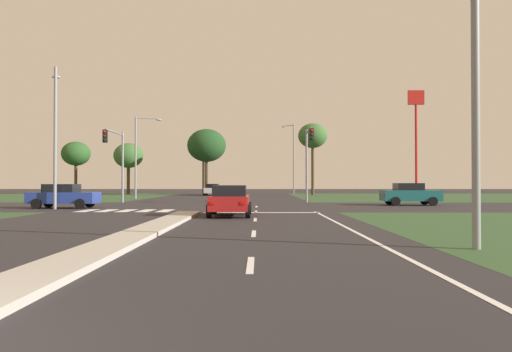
# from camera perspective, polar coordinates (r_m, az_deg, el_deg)

# --- Properties ---
(ground_plane) EXTENTS (200.00, 200.00, 0.00)m
(ground_plane) POSITION_cam_1_polar(r_m,az_deg,el_deg) (34.17, -5.83, -3.54)
(ground_plane) COLOR #282628
(grass_verge_far_left) EXTENTS (35.00, 35.00, 0.01)m
(grass_verge_far_left) POSITION_cam_1_polar(r_m,az_deg,el_deg) (65.33, -26.19, -2.16)
(grass_verge_far_left) COLOR #2D4C28
(grass_verge_far_left) RESTS_ON ground
(grass_verge_far_right) EXTENTS (35.00, 35.00, 0.01)m
(grass_verge_far_right) POSITION_cam_1_polar(r_m,az_deg,el_deg) (62.40, 20.84, -2.25)
(grass_verge_far_right) COLOR #2D4C28
(grass_verge_far_right) RESTS_ON ground
(median_island_near) EXTENTS (1.20, 22.00, 0.14)m
(median_island_near) POSITION_cam_1_polar(r_m,az_deg,el_deg) (15.46, -13.47, -6.56)
(median_island_near) COLOR #ADA89E
(median_island_near) RESTS_ON ground
(median_island_far) EXTENTS (1.20, 36.00, 0.14)m
(median_island_far) POSITION_cam_1_polar(r_m,az_deg,el_deg) (59.07, -3.22, -2.33)
(median_island_far) COLOR #ADA89E
(median_island_far) RESTS_ON ground
(lane_dash_near) EXTENTS (0.14, 2.00, 0.01)m
(lane_dash_near) POSITION_cam_1_polar(r_m,az_deg,el_deg) (9.88, -0.65, -10.23)
(lane_dash_near) COLOR silver
(lane_dash_near) RESTS_ON ground
(lane_dash_second) EXTENTS (0.14, 2.00, 0.01)m
(lane_dash_second) POSITION_cam_1_polar(r_m,az_deg,el_deg) (15.83, -0.27, -6.68)
(lane_dash_second) COLOR silver
(lane_dash_second) RESTS_ON ground
(lane_dash_third) EXTENTS (0.14, 2.00, 0.01)m
(lane_dash_third) POSITION_cam_1_polar(r_m,az_deg,el_deg) (21.81, -0.10, -5.07)
(lane_dash_third) COLOR silver
(lane_dash_third) RESTS_ON ground
(lane_dash_fourth) EXTENTS (0.14, 2.00, 0.01)m
(lane_dash_fourth) POSITION_cam_1_polar(r_m,az_deg,el_deg) (27.79, -0.00, -4.16)
(lane_dash_fourth) COLOR silver
(lane_dash_fourth) RESTS_ON ground
(lane_dash_fifth) EXTENTS (0.14, 2.00, 0.01)m
(lane_dash_fifth) POSITION_cam_1_polar(r_m,az_deg,el_deg) (33.79, 0.06, -3.56)
(lane_dash_fifth) COLOR silver
(lane_dash_fifth) RESTS_ON ground
(edge_line_right) EXTENTS (0.14, 24.00, 0.01)m
(edge_line_right) POSITION_cam_1_polar(r_m,az_deg,el_deg) (16.33, 11.65, -6.48)
(edge_line_right) COLOR silver
(edge_line_right) RESTS_ON ground
(stop_bar_near) EXTENTS (6.40, 0.50, 0.01)m
(stop_bar_near) POSITION_cam_1_polar(r_m,az_deg,el_deg) (26.99, 0.63, -4.26)
(stop_bar_near) COLOR silver
(stop_bar_near) RESTS_ON ground
(crosswalk_bar_near) EXTENTS (0.70, 2.80, 0.01)m
(crosswalk_bar_near) POSITION_cam_1_polar(r_m,az_deg,el_deg) (30.49, -18.98, -3.82)
(crosswalk_bar_near) COLOR silver
(crosswalk_bar_near) RESTS_ON ground
(crosswalk_bar_second) EXTENTS (0.70, 2.80, 0.01)m
(crosswalk_bar_second) POSITION_cam_1_polar(r_m,az_deg,el_deg) (30.13, -16.91, -3.86)
(crosswalk_bar_second) COLOR silver
(crosswalk_bar_second) RESTS_ON ground
(crosswalk_bar_third) EXTENTS (0.70, 2.80, 0.01)m
(crosswalk_bar_third) POSITION_cam_1_polar(r_m,az_deg,el_deg) (29.81, -14.79, -3.90)
(crosswalk_bar_third) COLOR silver
(crosswalk_bar_third) RESTS_ON ground
(crosswalk_bar_fourth) EXTENTS (0.70, 2.80, 0.01)m
(crosswalk_bar_fourth) POSITION_cam_1_polar(r_m,az_deg,el_deg) (29.53, -12.63, -3.94)
(crosswalk_bar_fourth) COLOR silver
(crosswalk_bar_fourth) RESTS_ON ground
(crosswalk_bar_fifth) EXTENTS (0.70, 2.80, 0.01)m
(crosswalk_bar_fifth) POSITION_cam_1_polar(r_m,az_deg,el_deg) (29.30, -10.44, -3.97)
(crosswalk_bar_fifth) COLOR silver
(crosswalk_bar_fifth) RESTS_ON ground
(car_blue_near) EXTENTS (4.33, 2.03, 1.56)m
(car_blue_near) POSITION_cam_1_polar(r_m,az_deg,el_deg) (34.07, -21.41, -2.16)
(car_blue_near) COLOR navy
(car_blue_near) RESTS_ON ground
(car_teal_second) EXTENTS (4.18, 1.97, 1.62)m
(car_teal_second) POSITION_cam_1_polar(r_m,az_deg,el_deg) (37.60, 17.41, -2.00)
(car_teal_second) COLOR #19565B
(car_teal_second) RESTS_ON ground
(car_red_third) EXTENTS (2.03, 4.38, 1.51)m
(car_red_third) POSITION_cam_1_polar(r_m,az_deg,el_deg) (24.23, -3.01, -2.82)
(car_red_third) COLOR #A31919
(car_red_third) RESTS_ON ground
(car_silver_fourth) EXTENTS (2.08, 4.28, 1.52)m
(car_silver_fourth) POSITION_cam_1_polar(r_m,az_deg,el_deg) (64.69, -5.06, -1.57)
(car_silver_fourth) COLOR #B7B7BC
(car_silver_fourth) RESTS_ON ground
(traffic_signal_far_left) EXTENTS (0.32, 5.01, 5.83)m
(traffic_signal_far_left) POSITION_cam_1_polar(r_m,az_deg,el_deg) (40.43, -15.85, 2.62)
(traffic_signal_far_left) COLOR gray
(traffic_signal_far_left) RESTS_ON ground
(traffic_signal_far_right) EXTENTS (0.32, 4.11, 6.03)m
(traffic_signal_far_right) POSITION_cam_1_polar(r_m,az_deg,el_deg) (39.42, 6.08, 2.78)
(traffic_signal_far_right) COLOR gray
(traffic_signal_far_right) RESTS_ON ground
(street_lamp_near) EXTENTS (2.12, 1.88, 10.89)m
(street_lamp_near) POSITION_cam_1_polar(r_m,az_deg,el_deg) (13.73, 23.66, 18.02)
(street_lamp_near) COLOR gray
(street_lamp_near) RESTS_ON ground
(street_lamp_second) EXTENTS (1.18, 2.23, 8.85)m
(street_lamp_second) POSITION_cam_1_polar(r_m,az_deg,el_deg) (33.33, -22.22, 5.02)
(street_lamp_second) COLOR gray
(street_lamp_second) RESTS_ON ground
(street_lamp_third) EXTENTS (2.63, 0.85, 8.40)m
(street_lamp_third) POSITION_cam_1_polar(r_m,az_deg,el_deg) (51.99, -13.48, 2.67)
(street_lamp_third) COLOR gray
(street_lamp_third) RESTS_ON ground
(street_lamp_fourth) EXTENTS (1.88, 1.47, 10.61)m
(street_lamp_fourth) POSITION_cam_1_polar(r_m,az_deg,el_deg) (75.78, 4.28, 2.38)
(street_lamp_fourth) COLOR gray
(street_lamp_fourth) RESTS_ON ground
(fastfood_pole_sign) EXTENTS (1.80, 0.40, 12.05)m
(fastfood_pole_sign) POSITION_cam_1_polar(r_m,az_deg,el_deg) (58.49, 18.04, 6.22)
(fastfood_pole_sign) COLOR red
(fastfood_pole_sign) RESTS_ON ground
(treeline_near) EXTENTS (4.05, 4.05, 7.56)m
(treeline_near) POSITION_cam_1_polar(r_m,az_deg,el_deg) (74.99, -20.13, 2.41)
(treeline_near) COLOR #423323
(treeline_near) RESTS_ON ground
(treeline_second) EXTENTS (4.12, 4.12, 7.26)m
(treeline_second) POSITION_cam_1_polar(r_m,az_deg,el_deg) (71.71, -14.56, 2.27)
(treeline_second) COLOR #423323
(treeline_second) RESTS_ON ground
(treeline_third) EXTENTS (5.19, 5.19, 8.88)m
(treeline_third) POSITION_cam_1_polar(r_m,az_deg,el_deg) (66.48, -5.74, 3.52)
(treeline_third) COLOR #423323
(treeline_third) RESTS_ON ground
(treeline_fourth) EXTENTS (4.23, 4.23, 8.51)m
(treeline_fourth) POSITION_cam_1_polar(r_m,az_deg,el_deg) (69.03, -6.06, 3.37)
(treeline_fourth) COLOR #423323
(treeline_fourth) RESTS_ON ground
(treeline_fifth) EXTENTS (3.89, 3.89, 9.62)m
(treeline_fifth) POSITION_cam_1_polar(r_m,az_deg,el_deg) (66.44, 6.57, 4.58)
(treeline_fifth) COLOR #423323
(treeline_fifth) RESTS_ON ground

